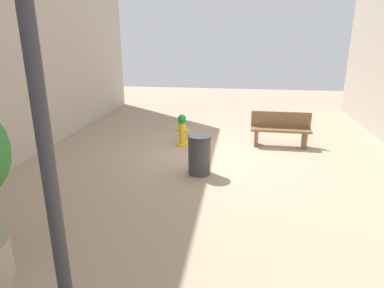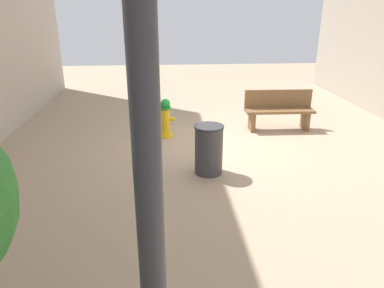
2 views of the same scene
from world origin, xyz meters
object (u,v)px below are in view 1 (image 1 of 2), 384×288
(fire_hydrant, at_px, (182,130))
(street_lamp, at_px, (34,70))
(bench_near, at_px, (280,129))
(trash_bin, at_px, (199,155))

(fire_hydrant, bearing_deg, street_lamp, 89.01)
(bench_near, distance_m, trash_bin, 3.08)
(street_lamp, relative_size, trash_bin, 4.93)
(trash_bin, bearing_deg, bench_near, -130.42)
(fire_hydrant, xyz_separation_m, street_lamp, (0.11, 6.34, 2.25))
(fire_hydrant, height_order, bench_near, bench_near)
(fire_hydrant, distance_m, trash_bin, 2.14)
(bench_near, height_order, street_lamp, street_lamp)
(fire_hydrant, relative_size, bench_near, 0.54)
(bench_near, bearing_deg, fire_hydrant, 7.04)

